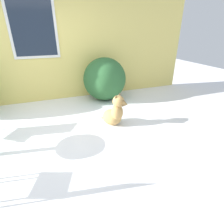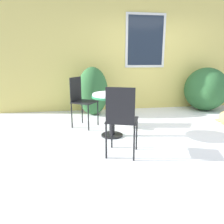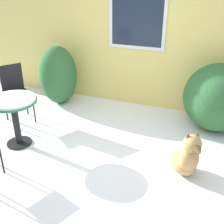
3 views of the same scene
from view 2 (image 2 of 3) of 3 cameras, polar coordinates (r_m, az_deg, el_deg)
name	(u,v)px [view 2 (image 2 of 3)]	position (r m, az deg, el deg)	size (l,w,h in m)	color
ground_plane	(185,134)	(4.19, 18.60, -5.39)	(16.00, 16.00, 0.00)	white
house_wall	(149,53)	(5.99, 9.65, 14.94)	(8.00, 0.10, 2.90)	#E5D16B
shrub_left	(93,91)	(5.23, -5.06, 5.43)	(0.72, 0.74, 1.14)	#2D6033
shrub_middle	(206,89)	(6.19, 23.35, 5.49)	(1.11, 1.02, 1.11)	#2D6033
patio_table	(112,102)	(3.71, 0.00, 2.57)	(0.69, 0.69, 0.75)	black
patio_chair_near_table	(81,99)	(4.33, -8.03, 3.37)	(0.57, 0.57, 0.98)	black
patio_chair_far_side	(121,118)	(2.92, 2.49, -1.52)	(0.53, 0.53, 0.98)	black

